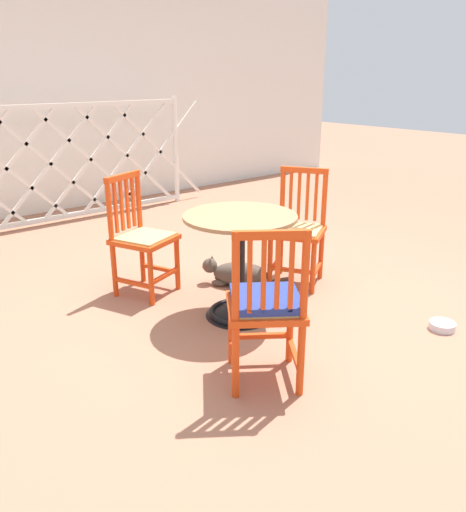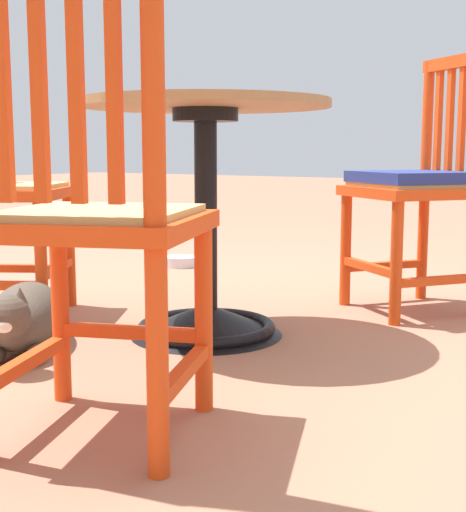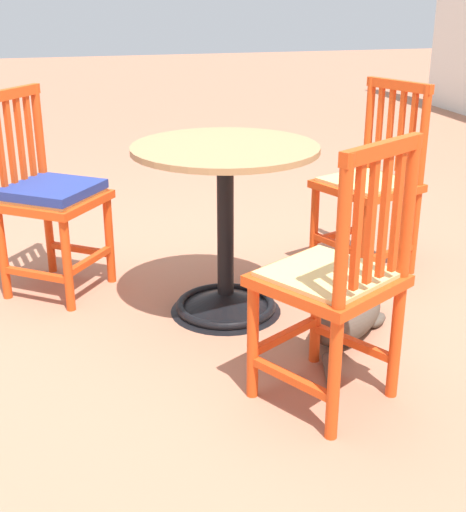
# 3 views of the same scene
# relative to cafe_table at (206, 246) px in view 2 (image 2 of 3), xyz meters

# --- Properties ---
(ground_plane) EXTENTS (24.00, 24.00, 0.00)m
(ground_plane) POSITION_rel_cafe_table_xyz_m (0.10, -0.13, -0.28)
(ground_plane) COLOR #A36B51
(cafe_table) EXTENTS (0.76, 0.76, 0.73)m
(cafe_table) POSITION_rel_cafe_table_xyz_m (0.00, 0.00, 0.00)
(cafe_table) COLOR black
(cafe_table) RESTS_ON ground_plane
(orange_chair_by_planter) EXTENTS (0.56, 0.56, 0.91)m
(orange_chair_by_planter) POSITION_rel_cafe_table_xyz_m (-0.43, -0.71, 0.16)
(orange_chair_by_planter) COLOR #D64214
(orange_chair_by_planter) RESTS_ON ground_plane
(orange_chair_facing_out) EXTENTS (0.52, 0.52, 0.91)m
(orange_chair_facing_out) POSITION_rel_cafe_table_xyz_m (-0.29, 0.79, 0.15)
(orange_chair_facing_out) COLOR #D64214
(orange_chair_facing_out) RESTS_ON ground_plane
(tabby_cat) EXTENTS (0.60, 0.49, 0.23)m
(tabby_cat) POSITION_rel_cafe_table_xyz_m (0.34, 0.44, -0.19)
(tabby_cat) COLOR #4C4238
(tabby_cat) RESTS_ON ground_plane
(pet_water_bowl) EXTENTS (0.17, 0.17, 0.05)m
(pet_water_bowl) POSITION_rel_cafe_table_xyz_m (0.89, -1.03, -0.26)
(pet_water_bowl) COLOR silver
(pet_water_bowl) RESTS_ON ground_plane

